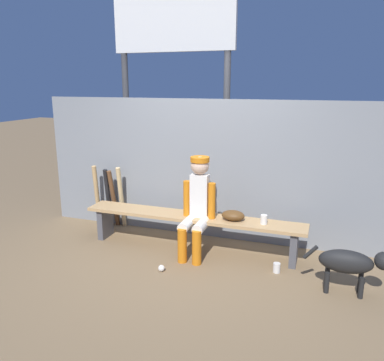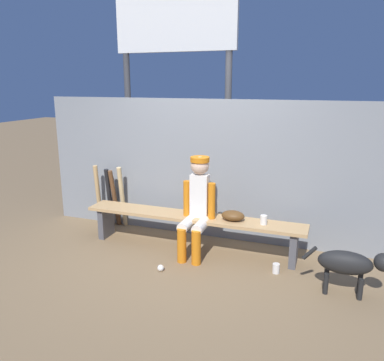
{
  "view_description": "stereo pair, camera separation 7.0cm",
  "coord_description": "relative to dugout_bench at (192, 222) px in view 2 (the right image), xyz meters",
  "views": [
    {
      "loc": [
        1.52,
        -4.34,
        2.07
      ],
      "look_at": [
        0.0,
        0.0,
        0.91
      ],
      "focal_mm": 36.34,
      "sensor_mm": 36.0,
      "label": 1
    },
    {
      "loc": [
        1.58,
        -4.32,
        2.07
      ],
      "look_at": [
        0.0,
        0.0,
        0.91
      ],
      "focal_mm": 36.34,
      "sensor_mm": 36.0,
      "label": 2
    }
  ],
  "objects": [
    {
      "name": "ground_plane",
      "position": [
        0.0,
        0.0,
        -0.36
      ],
      "size": [
        30.0,
        30.0,
        0.0
      ],
      "primitive_type": "plane",
      "color": "brown"
    },
    {
      "name": "chainlink_fence",
      "position": [
        0.0,
        0.51,
        0.57
      ],
      "size": [
        4.73,
        0.03,
        1.87
      ],
      "primitive_type": "cube",
      "color": "gray",
      "rests_on": "ground_plane"
    },
    {
      "name": "dugout_bench",
      "position": [
        0.0,
        0.0,
        0.0
      ],
      "size": [
        2.82,
        0.36,
        0.46
      ],
      "color": "tan",
      "rests_on": "ground_plane"
    },
    {
      "name": "player_seated",
      "position": [
        0.1,
        -0.11,
        0.29
      ],
      "size": [
        0.41,
        0.55,
        1.21
      ],
      "color": "silver",
      "rests_on": "ground_plane"
    },
    {
      "name": "baseball_glove",
      "position": [
        0.52,
        0.0,
        0.15
      ],
      "size": [
        0.28,
        0.2,
        0.12
      ],
      "primitive_type": "ellipsoid",
      "color": "#593819",
      "rests_on": "dugout_bench"
    },
    {
      "name": "bat_wood_natural",
      "position": [
        -1.22,
        0.38,
        0.1
      ],
      "size": [
        0.09,
        0.23,
        0.92
      ],
      "primitive_type": "cylinder",
      "rotation": [
        0.17,
        0.0,
        0.14
      ],
      "color": "tan",
      "rests_on": "ground_plane"
    },
    {
      "name": "bat_wood_dark",
      "position": [
        -1.35,
        0.39,
        0.07
      ],
      "size": [
        0.09,
        0.22,
        0.86
      ],
      "primitive_type": "cylinder",
      "rotation": [
        0.17,
        0.0,
        -0.12
      ],
      "color": "brown",
      "rests_on": "ground_plane"
    },
    {
      "name": "bat_aluminum_black",
      "position": [
        -1.42,
        0.37,
        0.07
      ],
      "size": [
        0.07,
        0.16,
        0.87
      ],
      "primitive_type": "cylinder",
      "rotation": [
        0.11,
        0.0,
        -0.01
      ],
      "color": "black",
      "rests_on": "ground_plane"
    },
    {
      "name": "bat_wood_tan",
      "position": [
        -1.59,
        0.34,
        0.1
      ],
      "size": [
        0.09,
        0.17,
        0.92
      ],
      "primitive_type": "cylinder",
      "rotation": [
        0.11,
        0.0,
        0.15
      ],
      "color": "tan",
      "rests_on": "ground_plane"
    },
    {
      "name": "baseball",
      "position": [
        -0.13,
        -0.68,
        -0.33
      ],
      "size": [
        0.07,
        0.07,
        0.07
      ],
      "primitive_type": "sphere",
      "color": "white",
      "rests_on": "ground_plane"
    },
    {
      "name": "cup_on_ground",
      "position": [
        1.1,
        -0.28,
        -0.31
      ],
      "size": [
        0.08,
        0.08,
        0.11
      ],
      "primitive_type": "cylinder",
      "color": "silver",
      "rests_on": "ground_plane"
    },
    {
      "name": "cup_on_bench",
      "position": [
        0.9,
        -0.01,
        0.15
      ],
      "size": [
        0.08,
        0.08,
        0.11
      ],
      "primitive_type": "cylinder",
      "color": "silver",
      "rests_on": "dugout_bench"
    },
    {
      "name": "scoreboard",
      "position": [
        -0.71,
        1.35,
        2.21
      ],
      "size": [
        2.19,
        0.27,
        3.67
      ],
      "color": "#3F3F42",
      "rests_on": "ground_plane"
    },
    {
      "name": "dog",
      "position": [
        1.85,
        -0.49,
        -0.03
      ],
      "size": [
        0.84,
        0.2,
        0.49
      ],
      "color": "black",
      "rests_on": "ground_plane"
    }
  ]
}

